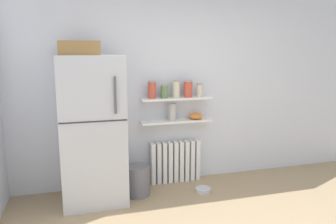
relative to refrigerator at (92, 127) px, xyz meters
name	(u,v)px	position (x,y,z in m)	size (l,w,h in m)	color
back_wall	(177,87)	(1.18, 0.40, 0.39)	(7.04, 0.10, 2.60)	silver
refrigerator	(92,127)	(0.00, 0.00, 0.00)	(0.73, 0.73, 1.90)	#B7BABF
radiator	(175,162)	(1.11, 0.27, -0.62)	(0.70, 0.12, 0.57)	white
wall_shelf_lower	(176,121)	(1.11, 0.24, -0.04)	(0.96, 0.22, 0.03)	white
wall_shelf_upper	(176,98)	(1.11, 0.24, 0.27)	(0.96, 0.22, 0.03)	white
storage_jar_0	(152,90)	(0.78, 0.24, 0.39)	(0.10, 0.10, 0.23)	#C64C38
storage_jar_1	(164,91)	(0.95, 0.24, 0.37)	(0.09, 0.09, 0.18)	#5B7F4C
storage_jar_2	(176,89)	(1.11, 0.24, 0.39)	(0.09, 0.09, 0.23)	beige
storage_jar_3	(188,89)	(1.28, 0.24, 0.39)	(0.12, 0.12, 0.23)	#C64C38
storage_jar_4	(200,90)	(1.44, 0.24, 0.37)	(0.08, 0.08, 0.18)	beige
vase	(172,112)	(1.06, 0.24, 0.08)	(0.10, 0.10, 0.23)	#B2ADA8
shelf_bowl	(196,116)	(1.40, 0.24, 0.01)	(0.19, 0.19, 0.09)	orange
trash_bin	(137,180)	(0.52, -0.03, -0.72)	(0.31, 0.31, 0.38)	slate
pet_food_bowl	(203,190)	(1.35, -0.17, -0.88)	(0.20, 0.20, 0.05)	#B7B7BC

